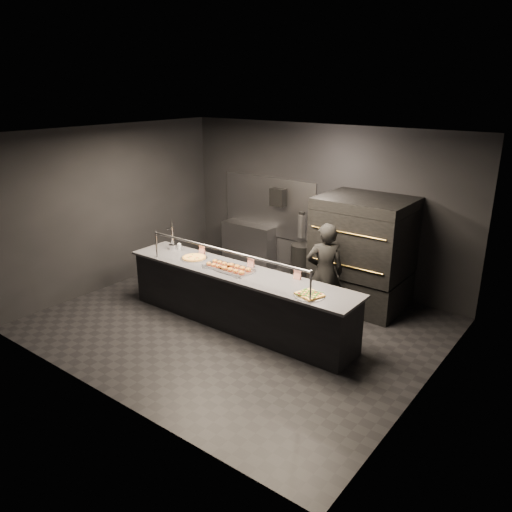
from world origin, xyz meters
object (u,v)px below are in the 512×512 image
(fire_extinguisher, at_px, (301,226))
(worker, at_px, (325,273))
(beer_tap, at_px, (172,240))
(prep_shelf, at_px, (249,244))
(slider_tray_b, at_px, (236,270))
(service_counter, at_px, (238,298))
(round_pizza, at_px, (194,258))
(slider_tray_a, at_px, (219,265))
(trash_bin, at_px, (302,263))
(towel_dispenser, at_px, (278,197))
(pizza_oven, at_px, (363,252))
(square_pizza, at_px, (310,295))

(fire_extinguisher, relative_size, worker, 0.31)
(fire_extinguisher, distance_m, beer_tap, 2.57)
(prep_shelf, xyz_separation_m, slider_tray_b, (1.60, -2.35, 0.50))
(service_counter, bearing_deg, beer_tap, 174.39)
(round_pizza, bearing_deg, beer_tap, 167.88)
(slider_tray_a, distance_m, trash_bin, 2.33)
(towel_dispenser, bearing_deg, pizza_oven, -13.14)
(slider_tray_b, relative_size, worker, 0.34)
(trash_bin, relative_size, worker, 0.45)
(towel_dispenser, relative_size, slider_tray_a, 0.68)
(slider_tray_a, distance_m, square_pizza, 1.76)
(towel_dispenser, distance_m, beer_tap, 2.39)
(fire_extinguisher, height_order, square_pizza, fire_extinguisher)
(square_pizza, bearing_deg, pizza_oven, 95.57)
(beer_tap, xyz_separation_m, slider_tray_a, (1.24, -0.19, -0.13))
(slider_tray_b, xyz_separation_m, trash_bin, (-0.20, 2.25, -0.58))
(pizza_oven, height_order, beer_tap, pizza_oven)
(service_counter, xyz_separation_m, trash_bin, (-0.20, 2.22, -0.09))
(pizza_oven, distance_m, towel_dispenser, 2.23)
(slider_tray_b, height_order, trash_bin, slider_tray_b)
(pizza_oven, distance_m, prep_shelf, 2.88)
(pizza_oven, height_order, towel_dispenser, pizza_oven)
(prep_shelf, height_order, towel_dispenser, towel_dispenser)
(service_counter, height_order, worker, worker)
(prep_shelf, height_order, slider_tray_b, slider_tray_b)
(prep_shelf, relative_size, slider_tray_b, 2.16)
(prep_shelf, distance_m, beer_tap, 2.25)
(round_pizza, bearing_deg, trash_bin, 71.20)
(service_counter, bearing_deg, pizza_oven, 57.73)
(pizza_oven, height_order, trash_bin, pizza_oven)
(fire_extinguisher, xyz_separation_m, round_pizza, (-0.60, -2.38, -0.12))
(beer_tap, relative_size, slider_tray_a, 1.07)
(fire_extinguisher, height_order, beer_tap, beer_tap)
(beer_tap, bearing_deg, square_pizza, -5.83)
(round_pizza, bearing_deg, pizza_oven, 41.21)
(fire_extinguisher, bearing_deg, slider_tray_a, -90.17)
(towel_dispenser, xyz_separation_m, worker, (1.90, -1.43, -0.73))
(beer_tap, relative_size, square_pizza, 1.31)
(beer_tap, bearing_deg, slider_tray_a, -8.49)
(beer_tap, bearing_deg, pizza_oven, 31.91)
(pizza_oven, height_order, fire_extinguisher, pizza_oven)
(prep_shelf, xyz_separation_m, round_pizza, (0.65, -2.30, 0.49))
(beer_tap, xyz_separation_m, square_pizza, (3.00, -0.31, -0.14))
(prep_shelf, distance_m, worker, 2.96)
(towel_dispenser, height_order, worker, towel_dispenser)
(service_counter, distance_m, slider_tray_a, 0.60)
(service_counter, bearing_deg, worker, 43.77)
(towel_dispenser, distance_m, slider_tray_a, 2.55)
(prep_shelf, distance_m, square_pizza, 3.92)
(slider_tray_a, bearing_deg, trash_bin, 86.00)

